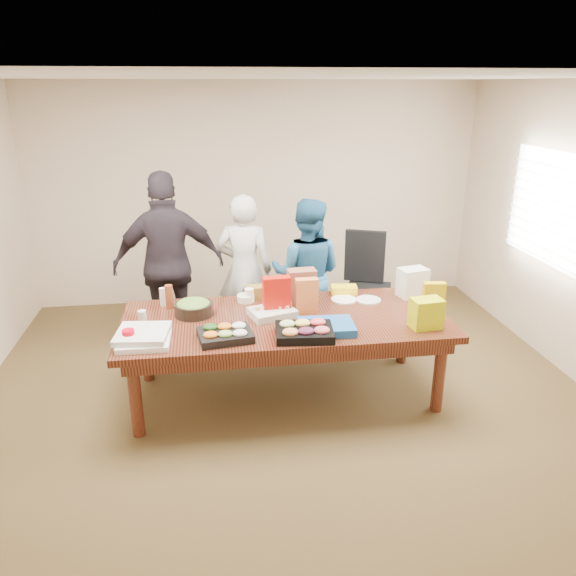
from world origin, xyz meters
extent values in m
cube|color=#47301E|center=(0.00, 0.00, -0.01)|extent=(5.50, 5.00, 0.02)
cube|color=white|center=(0.00, 0.00, 2.71)|extent=(5.50, 5.00, 0.02)
cube|color=beige|center=(0.00, 2.50, 1.35)|extent=(5.50, 0.04, 2.70)
cube|color=beige|center=(0.00, -2.50, 1.35)|extent=(5.50, 0.04, 2.70)
cube|color=white|center=(2.72, 0.60, 1.50)|extent=(0.03, 1.40, 1.10)
cube|color=beige|center=(2.68, 0.60, 1.50)|extent=(0.04, 1.36, 1.00)
cube|color=#4C1C0F|center=(0.00, 0.00, 0.38)|extent=(2.80, 1.20, 0.75)
cube|color=black|center=(1.11, 1.23, 0.54)|extent=(0.71, 0.71, 1.07)
imported|color=silver|center=(-0.26, 1.19, 0.81)|extent=(0.66, 0.51, 1.61)
imported|color=#225987|center=(0.37, 1.01, 0.79)|extent=(0.92, 0.81, 1.59)
imported|color=black|center=(-1.03, 1.09, 0.94)|extent=(1.13, 0.54, 1.88)
cube|color=black|center=(-0.53, -0.34, 0.78)|extent=(0.46, 0.38, 0.06)
cube|color=black|center=(0.10, -0.39, 0.78)|extent=(0.49, 0.40, 0.07)
cube|color=silver|center=(-0.11, 0.06, 0.78)|extent=(0.44, 0.38, 0.07)
cylinder|color=black|center=(-0.78, 0.19, 0.80)|extent=(0.38, 0.38, 0.11)
cube|color=#1A54A3|center=(0.30, -0.31, 0.78)|extent=(0.46, 0.35, 0.07)
cube|color=red|center=(-0.06, 0.09, 0.92)|extent=(0.24, 0.11, 0.34)
cube|color=#DAB70B|center=(1.30, -0.08, 0.89)|extent=(0.20, 0.09, 0.28)
cube|color=orange|center=(0.21, 0.12, 0.90)|extent=(0.20, 0.09, 0.31)
cylinder|color=white|center=(-0.28, 0.42, 0.82)|extent=(0.09, 0.09, 0.13)
cylinder|color=#FFCD01|center=(-0.02, 0.32, 0.83)|extent=(0.06, 0.06, 0.16)
cylinder|color=brown|center=(-1.00, 0.38, 0.86)|extent=(0.07, 0.07, 0.22)
cylinder|color=silver|center=(-1.06, 0.45, 0.83)|extent=(0.06, 0.06, 0.17)
cube|color=yellow|center=(0.64, 0.50, 0.79)|extent=(0.26, 0.17, 0.08)
cube|color=olive|center=(-0.15, 0.52, 0.81)|extent=(0.30, 0.14, 0.12)
cube|color=brown|center=(0.19, 0.31, 0.91)|extent=(0.26, 0.16, 0.33)
cylinder|color=#C50013|center=(-1.27, -0.34, 0.81)|extent=(0.11, 0.11, 0.13)
cylinder|color=white|center=(-1.30, -0.25, 0.80)|extent=(0.07, 0.07, 0.10)
cylinder|color=silver|center=(-1.21, 0.10, 0.80)|extent=(0.09, 0.09, 0.10)
cube|color=white|center=(-1.16, -0.33, 0.77)|extent=(0.40, 0.40, 0.05)
cube|color=silver|center=(-1.17, -0.30, 0.82)|extent=(0.43, 0.43, 0.05)
cylinder|color=silver|center=(0.83, 0.29, 0.76)|extent=(0.29, 0.29, 0.01)
cylinder|color=white|center=(0.60, 0.33, 0.76)|extent=(0.30, 0.30, 0.01)
cylinder|color=beige|center=(0.03, 0.27, 0.78)|extent=(0.17, 0.17, 0.06)
cylinder|color=white|center=(-0.31, 0.44, 0.78)|extent=(0.19, 0.19, 0.06)
cube|color=white|center=(1.27, 0.35, 0.89)|extent=(0.29, 0.24, 0.28)
cube|color=#C5D207|center=(1.12, -0.36, 0.87)|extent=(0.26, 0.19, 0.25)
camera|label=1|loc=(-0.61, -4.36, 2.65)|focal=34.65mm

